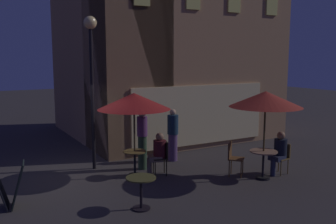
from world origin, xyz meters
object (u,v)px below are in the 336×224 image
at_px(patron_seated_0, 158,151).
at_px(patron_seated_1, 279,150).
at_px(patron_standing_3, 173,135).
at_px(cafe_chair_1, 282,155).
at_px(cafe_table_0, 135,159).
at_px(patron_standing_2, 142,138).
at_px(cafe_table_2, 141,187).
at_px(menu_sandwich_board, 9,186).
at_px(patio_umbrella_1, 266,100).
at_px(cafe_table_1, 263,158).
at_px(cafe_chair_0, 163,155).
at_px(street_lamp_near_corner, 91,58).
at_px(patio_umbrella_0, 134,102).
at_px(cafe_chair_2, 233,156).

height_order(patron_seated_0, patron_seated_1, patron_seated_1).
bearing_deg(patron_standing_3, cafe_chair_1, 14.36).
height_order(cafe_table_0, patron_standing_2, patron_standing_2).
bearing_deg(cafe_table_2, menu_sandwich_board, 149.36).
bearing_deg(cafe_chair_1, patio_umbrella_1, 0.00).
relative_size(cafe_table_1, cafe_chair_0, 0.81).
bearing_deg(cafe_table_0, patron_seated_0, -17.78).
bearing_deg(cafe_table_1, street_lamp_near_corner, 139.43).
xyz_separation_m(cafe_table_1, cafe_table_2, (-3.78, -0.25, -0.07)).
relative_size(patron_seated_1, patron_standing_3, 0.74).
distance_m(patio_umbrella_0, patio_umbrella_1, 3.51).
xyz_separation_m(cafe_chair_1, patron_standing_3, (-2.03, 2.69, 0.31)).
distance_m(cafe_table_1, cafe_chair_1, 0.82).
xyz_separation_m(patio_umbrella_1, patron_standing_2, (-2.46, 2.43, -1.25)).
bearing_deg(cafe_chair_2, street_lamp_near_corner, -170.50).
distance_m(menu_sandwich_board, patio_umbrella_0, 3.74).
relative_size(street_lamp_near_corner, cafe_chair_0, 4.62).
bearing_deg(cafe_chair_0, street_lamp_near_corner, -27.20).
bearing_deg(menu_sandwich_board, patron_seated_1, 0.61).
relative_size(patio_umbrella_1, patron_seated_1, 1.96).
distance_m(cafe_chair_2, patron_seated_1, 1.33).
bearing_deg(patron_seated_1, menu_sandwich_board, -16.50).
distance_m(menu_sandwich_board, patron_seated_1, 7.03).
distance_m(patio_umbrella_1, patron_seated_0, 3.24).
height_order(menu_sandwich_board, patron_seated_1, patron_seated_1).
distance_m(menu_sandwich_board, cafe_table_2, 2.89).
xyz_separation_m(cafe_table_1, cafe_chair_2, (-0.54, 0.61, 0.01)).
height_order(menu_sandwich_board, cafe_table_0, menu_sandwich_board).
relative_size(cafe_chair_2, patron_standing_2, 0.53).
relative_size(cafe_table_2, patron_seated_1, 0.59).
distance_m(menu_sandwich_board, cafe_chair_2, 5.75).
distance_m(street_lamp_near_corner, patron_seated_0, 3.26).
xyz_separation_m(cafe_chair_0, patron_standing_2, (-0.27, 0.77, 0.34)).
relative_size(street_lamp_near_corner, patron_seated_1, 3.62).
distance_m(menu_sandwich_board, patron_standing_3, 5.30).
relative_size(patio_umbrella_0, cafe_chair_0, 2.43).
distance_m(patio_umbrella_0, cafe_chair_1, 4.45).
bearing_deg(cafe_chair_1, patron_seated_1, 0.00).
distance_m(menu_sandwich_board, patio_umbrella_1, 6.59).
relative_size(street_lamp_near_corner, menu_sandwich_board, 4.51).
distance_m(patron_seated_0, patron_standing_3, 1.56).
xyz_separation_m(street_lamp_near_corner, cafe_table_0, (0.75, -1.26, -2.78)).
bearing_deg(cafe_chair_2, cafe_table_2, -116.56).
bearing_deg(cafe_table_2, patron_seated_1, 4.35).
xyz_separation_m(patio_umbrella_1, cafe_chair_0, (-2.19, 1.66, -1.59)).
bearing_deg(patron_standing_2, cafe_table_0, 41.34).
distance_m(cafe_table_2, patron_seated_1, 4.47).
relative_size(menu_sandwich_board, cafe_table_1, 1.26).
bearing_deg(patio_umbrella_1, patron_seated_0, 143.77).
xyz_separation_m(street_lamp_near_corner, menu_sandwich_board, (-2.57, -1.95, -2.75)).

